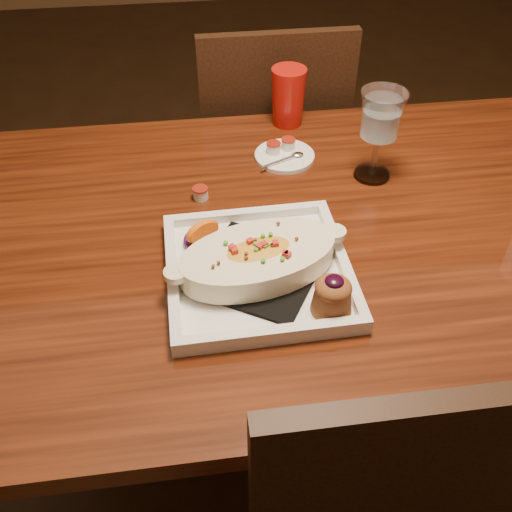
{
  "coord_description": "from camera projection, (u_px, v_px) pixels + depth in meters",
  "views": [
    {
      "loc": [
        -0.23,
        -0.82,
        1.46
      ],
      "look_at": [
        -0.14,
        -0.09,
        0.77
      ],
      "focal_mm": 40.0,
      "sensor_mm": 36.0,
      "label": 1
    }
  ],
  "objects": [
    {
      "name": "red_tumbler",
      "position": [
        288.0,
        97.0,
        1.35
      ],
      "size": [
        0.08,
        0.08,
        0.14
      ],
      "primitive_type": "cone",
      "color": "red",
      "rests_on": "table"
    },
    {
      "name": "creamer_loose",
      "position": [
        200.0,
        193.0,
        1.16
      ],
      "size": [
        0.03,
        0.03,
        0.03
      ],
      "color": "silver",
      "rests_on": "table"
    },
    {
      "name": "table",
      "position": [
        316.0,
        263.0,
        1.17
      ],
      "size": [
        1.5,
        0.9,
        0.75
      ],
      "color": "maroon",
      "rests_on": "floor"
    },
    {
      "name": "goblet",
      "position": [
        381.0,
        120.0,
        1.14
      ],
      "size": [
        0.09,
        0.09,
        0.19
      ],
      "color": "silver",
      "rests_on": "table"
    },
    {
      "name": "chair_far",
      "position": [
        269.0,
        156.0,
        1.72
      ],
      "size": [
        0.42,
        0.42,
        0.93
      ],
      "rotation": [
        0.0,
        0.0,
        3.14
      ],
      "color": "black",
      "rests_on": "floor"
    },
    {
      "name": "floor",
      "position": [
        299.0,
        430.0,
        1.61
      ],
      "size": [
        7.0,
        7.0,
        0.0
      ],
      "primitive_type": "plane",
      "color": "black",
      "rests_on": "ground"
    },
    {
      "name": "saucer",
      "position": [
        283.0,
        154.0,
        1.27
      ],
      "size": [
        0.13,
        0.13,
        0.09
      ],
      "color": "white",
      "rests_on": "table"
    },
    {
      "name": "plate",
      "position": [
        262.0,
        264.0,
        0.98
      ],
      "size": [
        0.32,
        0.32,
        0.08
      ],
      "rotation": [
        0.0,
        0.0,
        0.02
      ],
      "color": "white",
      "rests_on": "table"
    }
  ]
}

